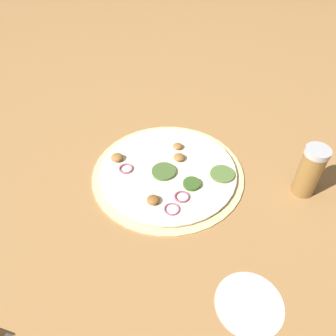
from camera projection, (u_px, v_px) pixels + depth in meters
ground_plane at (168, 173)px, 0.70m from camera, size 3.00×3.00×0.00m
pizza at (168, 172)px, 0.69m from camera, size 0.32×0.32×0.02m
spice_jar at (310, 171)px, 0.62m from camera, size 0.05×0.05×0.11m
flour_patch at (249, 304)px, 0.50m from camera, size 0.11×0.11×0.00m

